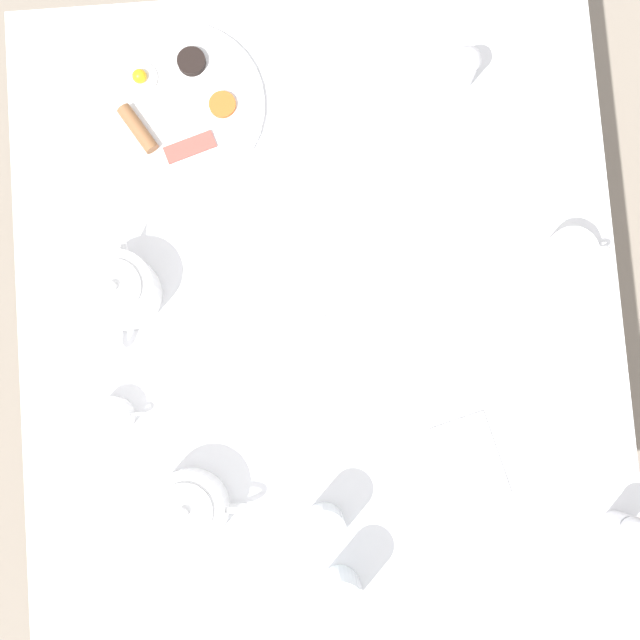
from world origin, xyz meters
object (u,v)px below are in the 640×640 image
teapot_near (189,509)px  teapot_far (119,292)px  pepper_grinder (464,67)px  knife_by_plate (272,340)px  breakfast_plate (176,106)px  teacup_with_saucer_left (569,255)px  napkin_folded (470,462)px  water_glass_short (340,596)px  fork_by_plate (375,56)px  spoon_for_tea (535,76)px  water_glass_tall (324,528)px  creamer_jug (114,416)px  salt_grinder (627,528)px

teapot_near → teapot_far: 0.38m
pepper_grinder → knife_by_plate: pepper_grinder is taller
breakfast_plate → teacup_with_saucer_left: bearing=-26.1°
napkin_folded → water_glass_short: bearing=-141.4°
breakfast_plate → teapot_far: teapot_far is taller
water_glass_short → fork_by_plate: (0.14, 0.92, -0.07)m
teapot_far → knife_by_plate: bearing=-102.1°
napkin_folded → spoon_for_tea: size_ratio=1.08×
water_glass_tall → creamer_jug: (-0.34, 0.21, -0.04)m
teapot_far → creamer_jug: teapot_far is taller
teapot_near → creamer_jug: bearing=-49.9°
teacup_with_saucer_left → knife_by_plate: bearing=-168.5°
water_glass_short → knife_by_plate: (-0.08, 0.42, -0.07)m
water_glass_tall → fork_by_plate: size_ratio=0.87×
teapot_far → pepper_grinder: bearing=-51.6°
napkin_folded → knife_by_plate: bearing=144.2°
spoon_for_tea → teacup_with_saucer_left: bearing=-86.7°
knife_by_plate → water_glass_short: bearing=-78.8°
salt_grinder → fork_by_plate: (-0.34, 0.85, -0.06)m
pepper_grinder → napkin_folded: size_ratio=0.72×
water_glass_tall → spoon_for_tea: (0.43, 0.75, -0.06)m
creamer_jug → fork_by_plate: 0.78m
napkin_folded → fork_by_plate: (-0.10, 0.73, -0.00)m
water_glass_short → pepper_grinder: water_glass_short is taller
water_glass_short → teapot_far: bearing=122.6°
water_glass_tall → salt_grinder: (0.49, -0.04, -0.00)m
fork_by_plate → knife_by_plate: same height
creamer_jug → teapot_far: bearing=82.9°
breakfast_plate → spoon_for_tea: 0.64m
breakfast_plate → water_glass_tall: size_ratio=2.36×
breakfast_plate → water_glass_tall: 0.78m
water_glass_tall → napkin_folded: (0.26, 0.08, -0.06)m
fork_by_plate → teacup_with_saucer_left: bearing=-52.4°
breakfast_plate → teapot_near: (-0.01, -0.70, 0.04)m
teapot_far → salt_grinder: bearing=-109.9°
teacup_with_saucer_left → spoon_for_tea: bearing=93.3°
teacup_with_saucer_left → creamer_jug: 0.82m
breakfast_plate → pepper_grinder: pepper_grinder is taller
water_glass_tall → fork_by_plate: bearing=79.3°
knife_by_plate → teacup_with_saucer_left: bearing=11.5°
water_glass_short → napkin_folded: bearing=38.6°
teacup_with_saucer_left → water_glass_tall: water_glass_tall is taller
water_glass_tall → pepper_grinder: (0.30, 0.76, -0.00)m
teacup_with_saucer_left → water_glass_tall: bearing=-136.9°
pepper_grinder → spoon_for_tea: size_ratio=0.78×
spoon_for_tea → pepper_grinder: bearing=179.4°
teacup_with_saucer_left → creamer_jug: teacup_with_saucer_left is taller
breakfast_plate → pepper_grinder: size_ratio=2.55×
teapot_near → teapot_far: (-0.10, 0.37, 0.00)m
teapot_near → knife_by_plate: size_ratio=1.11×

